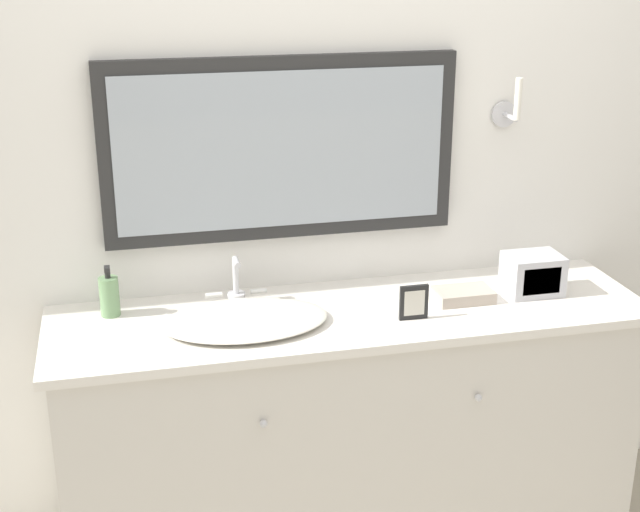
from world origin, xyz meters
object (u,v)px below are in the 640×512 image
at_px(appliance_box, 533,274).
at_px(soap_bottle, 109,296).
at_px(sink_basin, 245,318).
at_px(picture_frame, 414,302).

bearing_deg(appliance_box, soap_bottle, 174.47).
bearing_deg(sink_basin, soap_bottle, 157.75).
bearing_deg(appliance_box, picture_frame, -165.86).
distance_m(sink_basin, picture_frame, 0.54).
height_order(soap_bottle, picture_frame, soap_bottle).
xyz_separation_m(soap_bottle, appliance_box, (1.41, -0.14, 0.00)).
relative_size(soap_bottle, appliance_box, 0.92).
relative_size(appliance_box, picture_frame, 1.62).
xyz_separation_m(soap_bottle, picture_frame, (0.94, -0.25, -0.01)).
distance_m(soap_bottle, appliance_box, 1.41).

